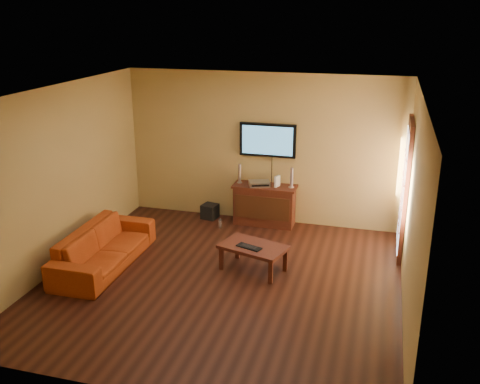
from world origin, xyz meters
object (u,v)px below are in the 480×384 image
at_px(game_console, 277,181).
at_px(keyboard, 249,247).
at_px(television, 268,140).
at_px(speaker_left, 240,174).
at_px(bottle, 220,224).
at_px(av_receiver, 259,183).
at_px(coffee_table, 253,249).
at_px(speaker_right, 292,179).
at_px(subwoofer, 210,211).
at_px(media_console, 264,205).
at_px(sofa, 104,241).

height_order(game_console, keyboard, game_console).
relative_size(television, speaker_left, 2.89).
bearing_deg(bottle, av_receiver, 30.49).
height_order(television, game_console, television).
distance_m(coffee_table, av_receiver, 1.87).
relative_size(television, speaker_right, 2.80).
bearing_deg(keyboard, subwoofer, 123.15).
bearing_deg(bottle, speaker_right, 19.19).
xyz_separation_m(media_console, coffee_table, (0.25, -1.81, -0.02)).
height_order(coffee_table, game_console, game_console).
xyz_separation_m(television, speaker_right, (0.48, -0.16, -0.62)).
xyz_separation_m(sofa, game_console, (2.20, 2.26, 0.44)).
bearing_deg(speaker_left, game_console, -3.21).
relative_size(speaker_right, keyboard, 0.89).
xyz_separation_m(coffee_table, speaker_left, (-0.72, 1.86, 0.55)).
relative_size(media_console, subwoofer, 4.25).
height_order(speaker_left, av_receiver, speaker_left).
distance_m(television, speaker_left, 0.80).
bearing_deg(subwoofer, speaker_right, 11.63).
height_order(speaker_left, keyboard, speaker_left).
relative_size(coffee_table, speaker_right, 3.00).
relative_size(media_console, av_receiver, 3.13).
bearing_deg(television, av_receiver, -114.46).
height_order(coffee_table, bottle, coffee_table).
height_order(speaker_left, subwoofer, speaker_left).
bearing_deg(sofa, subwoofer, -22.91).
relative_size(coffee_table, game_console, 5.47).
height_order(sofa, speaker_left, speaker_left).
height_order(television, speaker_left, television).
xyz_separation_m(coffee_table, bottle, (-0.97, 1.42, -0.26)).
height_order(coffee_table, sofa, sofa).
height_order(media_console, coffee_table, media_console).
relative_size(game_console, subwoofer, 0.74).
relative_size(speaker_right, game_console, 1.82).
height_order(speaker_left, bottle, speaker_left).
distance_m(speaker_left, keyboard, 2.11).
height_order(sofa, av_receiver, av_receiver).
xyz_separation_m(speaker_left, keyboard, (0.68, -1.94, -0.48)).
relative_size(game_console, keyboard, 0.49).
xyz_separation_m(speaker_left, av_receiver, (0.38, -0.07, -0.12)).
distance_m(speaker_left, av_receiver, 0.41).
relative_size(television, game_console, 5.10).
xyz_separation_m(media_console, keyboard, (0.20, -1.90, 0.04)).
distance_m(sofa, av_receiver, 2.94).
distance_m(television, game_console, 0.75).
xyz_separation_m(television, sofa, (-1.97, -2.43, -1.13)).
bearing_deg(keyboard, bottle, 121.46).
bearing_deg(coffee_table, sofa, -168.79).
relative_size(coffee_table, av_receiver, 2.98).
relative_size(media_console, sofa, 0.56).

